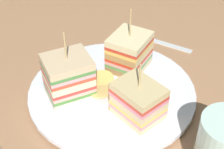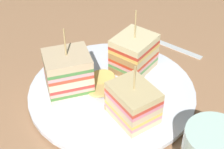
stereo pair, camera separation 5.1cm
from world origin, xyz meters
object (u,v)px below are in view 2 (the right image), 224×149
(plate, at_px, (112,92))
(sandwich_wedge_2, at_px, (134,53))
(chip_pile, at_px, (100,84))
(sandwich_wedge_0, at_px, (69,74))
(sandwich_wedge_1, at_px, (133,103))
(spoon, at_px, (153,38))

(plate, relative_size, sandwich_wedge_2, 2.40)
(plate, relative_size, chip_pile, 3.51)
(sandwich_wedge_2, bearing_deg, sandwich_wedge_0, -23.01)
(sandwich_wedge_0, relative_size, chip_pile, 1.51)
(sandwich_wedge_2, relative_size, chip_pile, 1.46)
(sandwich_wedge_0, height_order, sandwich_wedge_1, sandwich_wedge_0)
(chip_pile, bearing_deg, sandwich_wedge_0, -12.74)
(sandwich_wedge_1, bearing_deg, sandwich_wedge_2, -36.92)
(sandwich_wedge_1, relative_size, spoon, 0.71)
(sandwich_wedge_1, distance_m, chip_pile, 0.08)
(sandwich_wedge_2, height_order, chip_pile, sandwich_wedge_2)
(sandwich_wedge_0, bearing_deg, spoon, 31.53)
(plate, xyz_separation_m, sandwich_wedge_0, (0.06, -0.02, 0.04))
(sandwich_wedge_0, distance_m, spoon, 0.23)
(sandwich_wedge_0, distance_m, chip_pile, 0.05)
(chip_pile, distance_m, spoon, 0.19)
(plate, bearing_deg, sandwich_wedge_0, -15.16)
(sandwich_wedge_0, bearing_deg, chip_pile, -11.32)
(spoon, bearing_deg, sandwich_wedge_1, 114.10)
(spoon, bearing_deg, plate, 100.92)
(sandwich_wedge_0, height_order, chip_pile, sandwich_wedge_0)
(sandwich_wedge_1, relative_size, chip_pile, 1.21)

